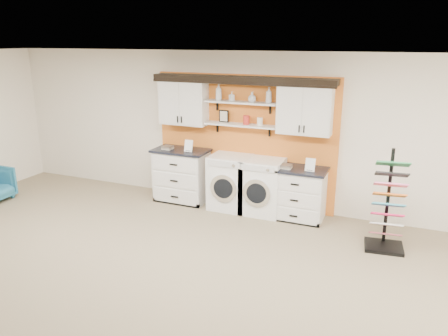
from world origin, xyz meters
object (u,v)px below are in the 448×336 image
at_px(base_cabinet_right, 299,193).
at_px(dryer, 263,186).
at_px(base_cabinet_left, 182,175).
at_px(sample_rack, 387,217).
at_px(washer, 231,182).

bearing_deg(base_cabinet_right, dryer, -179.70).
distance_m(base_cabinet_left, dryer, 1.61).
bearing_deg(sample_rack, dryer, 157.06).
bearing_deg(base_cabinet_right, sample_rack, -23.05).
bearing_deg(base_cabinet_left, washer, -0.19).
bearing_deg(dryer, base_cabinet_left, 179.88).
bearing_deg(washer, sample_rack, -12.80).
xyz_separation_m(base_cabinet_right, dryer, (-0.65, -0.00, 0.04)).
xyz_separation_m(base_cabinet_left, base_cabinet_right, (2.26, 0.00, -0.05)).
xyz_separation_m(base_cabinet_left, sample_rack, (3.72, -0.62, -0.01)).
xyz_separation_m(washer, dryer, (0.61, -0.00, -0.00)).
xyz_separation_m(washer, sample_rack, (2.72, -0.62, -0.00)).
relative_size(base_cabinet_left, dryer, 1.05).
bearing_deg(base_cabinet_left, base_cabinet_right, 0.00).
height_order(base_cabinet_left, sample_rack, sample_rack).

